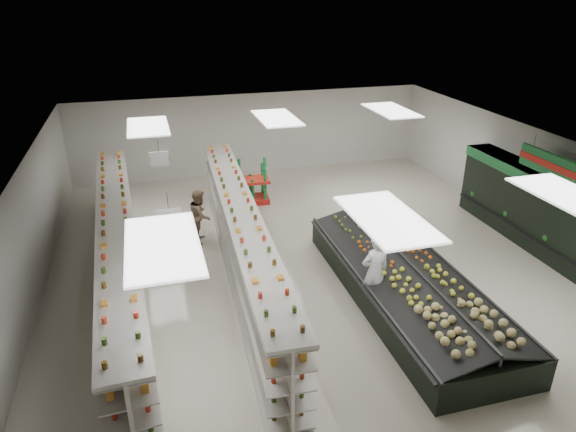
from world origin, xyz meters
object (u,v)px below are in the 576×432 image
object	(u,v)px
produce_island	(406,282)
shopper_main	(375,272)
shopper_background	(200,215)
gondola_left	(121,259)
gondola_center	(242,244)
soda_endcap	(251,182)

from	to	relation	value
produce_island	shopper_main	world-z (taller)	shopper_main
produce_island	shopper_background	world-z (taller)	shopper_background
shopper_background	gondola_left	bearing A→B (deg)	152.31
shopper_main	gondola_center	bearing A→B (deg)	-48.58
soda_endcap	produce_island	bearing A→B (deg)	-71.82
gondola_left	soda_endcap	xyz separation A→B (m)	(4.28, 4.80, -0.16)
soda_endcap	shopper_background	world-z (taller)	shopper_background
produce_island	shopper_background	size ratio (longest dim) A/B	4.35
shopper_background	shopper_main	bearing A→B (deg)	-127.31
produce_island	shopper_main	bearing A→B (deg)	-171.94
gondola_left	gondola_center	bearing A→B (deg)	-3.03
produce_island	shopper_main	xyz separation A→B (m)	(-0.92, -0.13, 0.50)
produce_island	shopper_background	bearing A→B (deg)	133.96
soda_endcap	shopper_main	size ratio (longest dim) A/B	0.80
produce_island	soda_endcap	world-z (taller)	soda_endcap
gondola_center	shopper_background	world-z (taller)	gondola_center
gondola_center	shopper_background	bearing A→B (deg)	111.62
gondola_left	shopper_background	bearing A→B (deg)	43.36
gondola_center	produce_island	world-z (taller)	gondola_center
soda_endcap	shopper_background	bearing A→B (deg)	-129.57
gondola_left	shopper_main	bearing A→B (deg)	-25.57
produce_island	shopper_main	distance (m)	1.06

